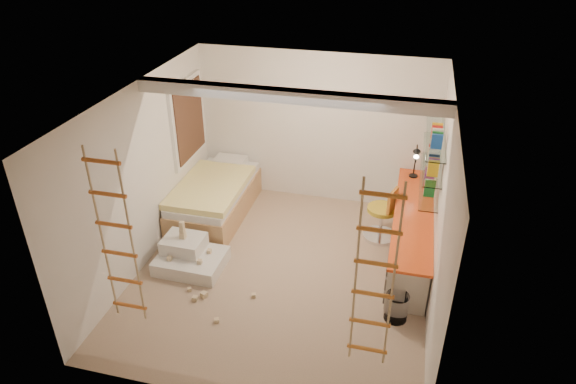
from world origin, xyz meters
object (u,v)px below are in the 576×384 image
(desk, at_px, (411,232))
(swivel_chair, at_px, (382,220))
(play_platform, at_px, (189,256))
(bed, at_px, (215,198))

(desk, bearing_deg, swivel_chair, 141.41)
(swivel_chair, relative_size, play_platform, 0.93)
(swivel_chair, xyz_separation_m, play_platform, (-2.63, -1.39, -0.16))
(bed, bearing_deg, play_platform, -84.69)
(swivel_chair, height_order, play_platform, swivel_chair)
(bed, xyz_separation_m, swivel_chair, (2.76, -0.02, -0.00))
(desk, relative_size, swivel_chair, 3.16)
(bed, height_order, play_platform, bed)
(play_platform, bearing_deg, bed, 95.31)
(desk, xyz_separation_m, swivel_chair, (-0.44, 0.35, -0.08))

